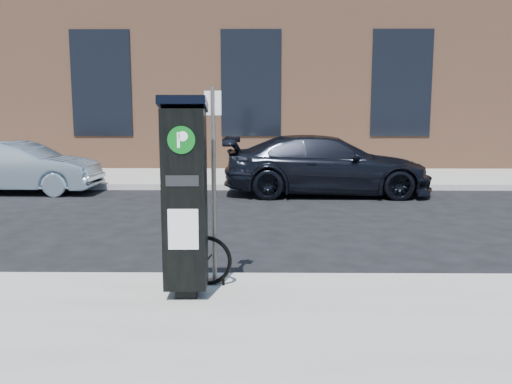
{
  "coord_description": "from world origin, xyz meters",
  "views": [
    {
      "loc": [
        0.36,
        -6.36,
        2.13
      ],
      "look_at": [
        0.29,
        0.5,
        1.09
      ],
      "focal_mm": 38.0,
      "sensor_mm": 36.0,
      "label": 1
    }
  ],
  "objects_px": {
    "car_silver": "(19,167)",
    "car_dark": "(327,165)",
    "bike_rack": "(207,261)",
    "parking_kiosk": "(185,196)",
    "sign_pole": "(214,188)"
  },
  "relations": [
    {
      "from": "sign_pole",
      "to": "car_dark",
      "type": "distance_m",
      "value": 7.87
    },
    {
      "from": "sign_pole",
      "to": "car_silver",
      "type": "relative_size",
      "value": 0.55
    },
    {
      "from": "parking_kiosk",
      "to": "sign_pole",
      "type": "relative_size",
      "value": 0.95
    },
    {
      "from": "car_silver",
      "to": "car_dark",
      "type": "relative_size",
      "value": 0.78
    },
    {
      "from": "car_silver",
      "to": "car_dark",
      "type": "bearing_deg",
      "value": -89.92
    },
    {
      "from": "bike_rack",
      "to": "car_silver",
      "type": "bearing_deg",
      "value": 131.89
    },
    {
      "from": "car_dark",
      "to": "car_silver",
      "type": "bearing_deg",
      "value": 89.78
    },
    {
      "from": "bike_rack",
      "to": "car_silver",
      "type": "distance_m",
      "value": 9.61
    },
    {
      "from": "parking_kiosk",
      "to": "car_silver",
      "type": "distance_m",
      "value": 9.84
    },
    {
      "from": "sign_pole",
      "to": "car_silver",
      "type": "height_order",
      "value": "sign_pole"
    },
    {
      "from": "bike_rack",
      "to": "car_dark",
      "type": "bearing_deg",
      "value": 79.67
    },
    {
      "from": "sign_pole",
      "to": "bike_rack",
      "type": "distance_m",
      "value": 0.84
    },
    {
      "from": "parking_kiosk",
      "to": "bike_rack",
      "type": "height_order",
      "value": "parking_kiosk"
    },
    {
      "from": "parking_kiosk",
      "to": "sign_pole",
      "type": "bearing_deg",
      "value": 60.01
    },
    {
      "from": "car_dark",
      "to": "bike_rack",
      "type": "bearing_deg",
      "value": 164.45
    }
  ]
}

